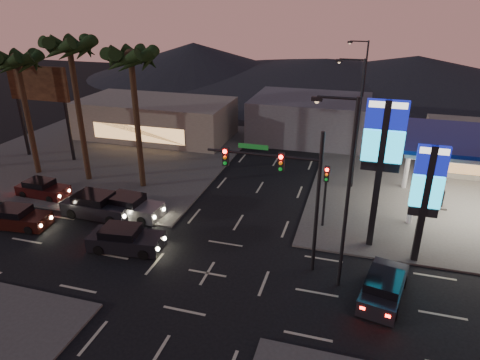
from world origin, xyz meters
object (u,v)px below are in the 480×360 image
(pylon_sign_short, at_px, (427,187))
(car_lane_b_mid, at_px, (98,206))
(car_lane_b_front, at_px, (130,207))
(traffic_signal_mast, at_px, (285,180))
(car_lane_b_rear, at_px, (42,189))
(suv_station, at_px, (384,288))
(car_lane_a_mid, at_px, (17,218))
(car_lane_a_front, at_px, (125,239))
(pylon_sign_tall, at_px, (383,146))

(pylon_sign_short, relative_size, car_lane_b_mid, 1.39)
(car_lane_b_front, bearing_deg, traffic_signal_mast, -14.12)
(pylon_sign_short, distance_m, traffic_signal_mast, 7.69)
(car_lane_b_rear, xyz_separation_m, suv_station, (24.66, -5.26, 0.05))
(pylon_sign_short, xyz_separation_m, suv_station, (-1.78, -4.00, -4.00))
(car_lane_a_mid, height_order, car_lane_b_front, car_lane_b_front)
(traffic_signal_mast, height_order, suv_station, traffic_signal_mast)
(car_lane_b_front, bearing_deg, car_lane_b_rear, 173.23)
(pylon_sign_short, xyz_separation_m, traffic_signal_mast, (-7.24, -2.51, 0.57))
(suv_station, bearing_deg, traffic_signal_mast, 164.78)
(car_lane_b_rear, bearing_deg, car_lane_a_front, -26.01)
(car_lane_a_mid, bearing_deg, pylon_sign_tall, 10.42)
(pylon_sign_short, bearing_deg, car_lane_b_front, 179.03)
(car_lane_b_front, relative_size, car_lane_b_rear, 1.16)
(pylon_sign_tall, bearing_deg, car_lane_a_mid, -169.58)
(car_lane_b_front, distance_m, car_lane_b_mid, 2.22)
(pylon_sign_tall, relative_size, car_lane_b_mid, 1.79)
(traffic_signal_mast, distance_m, car_lane_b_mid, 14.27)
(car_lane_a_front, xyz_separation_m, car_lane_b_mid, (-4.04, 3.29, 0.07))
(car_lane_a_front, bearing_deg, car_lane_a_mid, 176.88)
(pylon_sign_short, relative_size, car_lane_b_front, 1.48)
(car_lane_b_mid, bearing_deg, pylon_sign_tall, 4.01)
(car_lane_a_front, xyz_separation_m, car_lane_b_front, (-1.90, 3.87, 0.02))
(car_lane_b_front, bearing_deg, pylon_sign_short, -0.97)
(pylon_sign_short, height_order, car_lane_b_rear, pylon_sign_short)
(car_lane_a_mid, bearing_deg, traffic_signal_mast, 1.95)
(pylon_sign_tall, distance_m, car_lane_b_mid, 19.01)
(car_lane_a_front, height_order, car_lane_b_mid, car_lane_b_mid)
(suv_station, bearing_deg, car_lane_b_rear, 167.97)
(traffic_signal_mast, xyz_separation_m, car_lane_b_rear, (-19.20, 3.77, -4.62))
(pylon_sign_tall, height_order, suv_station, pylon_sign_tall)
(car_lane_a_mid, height_order, suv_station, suv_station)
(pylon_sign_short, xyz_separation_m, car_lane_a_front, (-16.57, -3.56, -3.98))
(pylon_sign_short, xyz_separation_m, car_lane_b_rear, (-26.44, 1.26, -4.05))
(car_lane_a_front, relative_size, suv_station, 1.03)
(car_lane_a_front, height_order, car_lane_b_rear, car_lane_a_front)
(traffic_signal_mast, distance_m, car_lane_b_front, 12.43)
(traffic_signal_mast, bearing_deg, car_lane_b_rear, 168.89)
(car_lane_b_mid, relative_size, suv_station, 1.12)
(pylon_sign_short, bearing_deg, car_lane_b_rear, 177.27)
(traffic_signal_mast, bearing_deg, car_lane_b_front, 165.88)
(car_lane_a_mid, height_order, car_lane_b_mid, car_lane_b_mid)
(suv_station, bearing_deg, car_lane_a_mid, 177.80)
(pylon_sign_short, bearing_deg, suv_station, -114.00)
(car_lane_b_front, distance_m, suv_station, 17.24)
(pylon_sign_tall, bearing_deg, car_lane_a_front, -162.04)
(pylon_sign_short, height_order, car_lane_b_front, pylon_sign_short)
(traffic_signal_mast, relative_size, car_lane_b_rear, 1.96)
(car_lane_a_front, relative_size, car_lane_a_mid, 1.07)
(pylon_sign_short, bearing_deg, car_lane_b_mid, -179.25)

